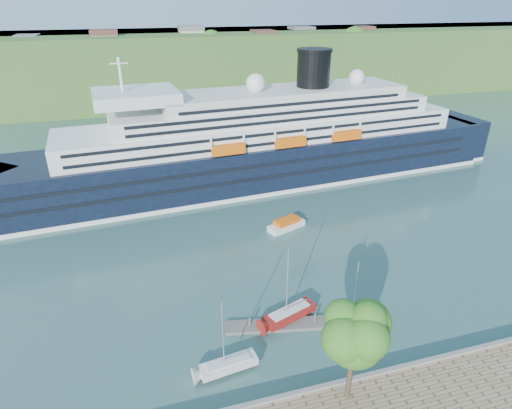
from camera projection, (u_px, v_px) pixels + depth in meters
The scene contains 10 objects.
ground at pixel (314, 395), 42.35m from camera, with size 400.00×400.00×0.00m, color #325953.
far_hillside at pixel (165, 66), 162.38m from camera, with size 400.00×50.00×24.00m, color #395E25.
quay_coping at pixel (316, 388), 41.68m from camera, with size 220.00×0.50×0.30m, color slate.
cruise_ship at pixel (256, 120), 85.82m from camera, with size 118.19×17.21×26.54m, color black, non-canonical shape.
promenade_tree at pixel (353, 350), 38.48m from camera, with size 7.14×7.14×11.83m, color #306B1C, non-canonical shape.
floating_pontoon at pixel (299, 324), 51.29m from camera, with size 17.64×2.16×0.39m, color slate, non-canonical shape.
sailboat_white_near at pixel (228, 339), 43.15m from camera, with size 6.79×1.88×8.76m, color silver, non-canonical shape.
sailboat_red at pixel (291, 287), 50.03m from camera, with size 7.63×2.12×9.86m, color maroon, non-canonical shape.
sailboat_white_far at pixel (357, 292), 50.76m from camera, with size 6.17×1.71×7.97m, color silver, non-canonical shape.
tender_launch at pixel (287, 224), 72.45m from camera, with size 6.71×2.30×1.86m, color #E15C0D, non-canonical shape.
Camera 1 is at (-13.90, -27.04, 35.50)m, focal length 30.00 mm.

